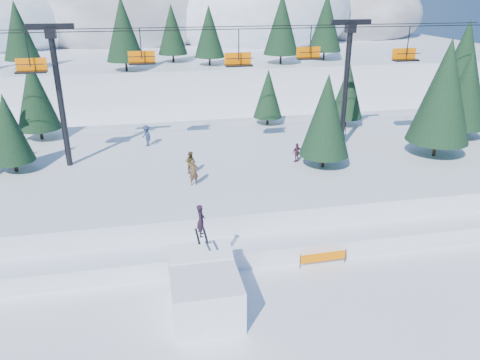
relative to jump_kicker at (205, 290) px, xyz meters
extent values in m
plane|color=white|center=(0.84, -1.87, -1.23)|extent=(160.00, 160.00, 0.00)
cube|color=white|center=(0.84, 16.13, 0.02)|extent=(70.00, 22.00, 2.50)
cube|color=white|center=(0.84, 6.13, -0.68)|extent=(70.00, 6.00, 1.10)
cube|color=white|center=(0.84, 66.13, 1.77)|extent=(110.00, 60.00, 6.00)
ellipsoid|color=white|center=(18.84, 68.13, 10.19)|extent=(34.00, 30.60, 19.72)
ellipsoid|color=#605B59|center=(38.84, 74.13, 8.89)|extent=(30.00, 27.00, 15.00)
cylinder|color=black|center=(-4.00, 37.81, 5.35)|extent=(0.26, 0.26, 1.15)
cone|color=#1A3A22|center=(-4.00, 37.81, 9.46)|extent=(4.28, 4.28, 7.08)
cylinder|color=black|center=(6.15, 40.10, 5.27)|extent=(0.26, 0.26, 1.00)
cone|color=#1A3A22|center=(6.15, 40.10, 8.85)|extent=(3.73, 3.73, 6.16)
cylinder|color=black|center=(15.21, 39.56, 5.37)|extent=(0.26, 0.26, 1.20)
cone|color=#1A3A22|center=(15.21, 39.56, 9.64)|extent=(4.44, 4.44, 7.35)
cylinder|color=black|center=(-16.05, 41.79, 5.31)|extent=(0.26, 0.26, 1.09)
cone|color=#1A3A22|center=(-16.05, 41.79, 9.21)|extent=(4.05, 4.05, 6.70)
cylinder|color=black|center=(21.87, 41.70, 5.36)|extent=(0.26, 0.26, 1.19)
cone|color=#1A3A22|center=(21.87, 41.70, 9.61)|extent=(4.42, 4.42, 7.31)
cylinder|color=black|center=(1.88, 43.79, 5.27)|extent=(0.26, 0.26, 1.01)
cone|color=#1A3A22|center=(1.88, 43.79, 8.88)|extent=(3.75, 3.75, 6.21)
cube|color=white|center=(0.00, -0.13, -0.11)|extent=(3.31, 4.08, 2.24)
cube|color=white|center=(0.00, 1.62, 1.05)|extent=(3.31, 1.43, 0.80)
imported|color=black|center=(0.10, 1.47, 3.07)|extent=(0.50, 0.68, 1.70)
cube|color=black|center=(-0.10, 1.47, 2.21)|extent=(0.11, 1.65, 0.03)
cube|color=black|center=(0.30, 1.47, 2.21)|extent=(0.11, 1.65, 0.03)
cylinder|color=black|center=(-8.16, 16.13, 6.27)|extent=(0.44, 0.44, 10.00)
cube|color=black|center=(-8.16, 16.13, 11.37)|extent=(3.20, 0.35, 0.35)
cube|color=black|center=(-8.16, 16.13, 10.92)|extent=(0.70, 0.70, 0.70)
cylinder|color=black|center=(13.84, 16.13, 6.27)|extent=(0.44, 0.44, 10.00)
cube|color=black|center=(13.84, 16.13, 11.37)|extent=(3.20, 0.35, 0.35)
cube|color=black|center=(13.84, 16.13, 10.92)|extent=(0.70, 0.70, 0.70)
cylinder|color=black|center=(2.84, 14.93, 11.07)|extent=(46.00, 0.06, 0.06)
cylinder|color=black|center=(2.84, 17.33, 11.07)|extent=(46.00, 0.06, 0.06)
cylinder|color=black|center=(-9.56, 14.93, 9.97)|extent=(0.08, 0.08, 2.20)
cube|color=black|center=(-9.56, 14.93, 8.52)|extent=(2.00, 0.75, 0.12)
cube|color=#FF7200|center=(-9.56, 15.31, 8.97)|extent=(2.00, 0.10, 0.85)
cylinder|color=black|center=(-9.56, 14.58, 9.07)|extent=(2.00, 0.06, 0.06)
cylinder|color=black|center=(-2.17, 17.33, 9.97)|extent=(0.08, 0.08, 2.20)
cube|color=black|center=(-2.17, 17.33, 8.52)|extent=(2.00, 0.75, 0.12)
cube|color=#FF7200|center=(-2.17, 17.71, 8.97)|extent=(2.00, 0.10, 0.85)
cylinder|color=black|center=(-2.17, 16.98, 9.07)|extent=(2.00, 0.06, 0.06)
cylinder|color=black|center=(4.76, 14.93, 9.97)|extent=(0.08, 0.08, 2.20)
cube|color=black|center=(4.76, 14.93, 8.52)|extent=(2.00, 0.75, 0.12)
cube|color=#FF7200|center=(4.76, 15.31, 8.97)|extent=(2.00, 0.10, 0.85)
cylinder|color=black|center=(4.76, 14.58, 9.07)|extent=(2.00, 0.06, 0.06)
cylinder|color=black|center=(11.06, 17.33, 9.97)|extent=(0.08, 0.08, 2.20)
cube|color=black|center=(11.06, 17.33, 8.52)|extent=(2.00, 0.75, 0.12)
cube|color=#FF7200|center=(11.06, 17.71, 8.97)|extent=(2.00, 0.10, 0.85)
cylinder|color=black|center=(11.06, 16.98, 9.07)|extent=(2.00, 0.06, 0.06)
cylinder|color=black|center=(18.16, 14.93, 9.97)|extent=(0.08, 0.08, 2.20)
cube|color=black|center=(18.16, 14.93, 8.52)|extent=(2.00, 0.75, 0.12)
cube|color=#FF7200|center=(18.16, 15.31, 8.97)|extent=(2.00, 0.10, 0.85)
cylinder|color=black|center=(18.16, 14.58, 9.07)|extent=(2.00, 0.06, 0.06)
cylinder|color=black|center=(20.25, 12.43, 1.91)|extent=(0.26, 0.26, 1.29)
cone|color=#1A3A22|center=(20.25, 12.43, 6.50)|extent=(4.78, 4.78, 7.90)
cylinder|color=black|center=(25.09, 16.25, 1.80)|extent=(0.26, 0.26, 1.07)
cone|color=#1A3A22|center=(25.09, 16.25, 5.62)|extent=(3.97, 3.97, 6.57)
cylinder|color=black|center=(27.88, 21.04, 1.96)|extent=(0.26, 0.26, 1.38)
cone|color=#1A3A22|center=(27.88, 21.04, 6.91)|extent=(5.14, 5.14, 8.51)
cylinder|color=black|center=(16.83, 22.19, 1.69)|extent=(0.26, 0.26, 0.85)
cone|color=#1A3A22|center=(16.83, 22.19, 4.72)|extent=(3.15, 3.15, 5.21)
cylinder|color=black|center=(-11.45, 23.51, 1.77)|extent=(0.26, 0.26, 1.00)
cone|color=#1A3A22|center=(-11.45, 23.51, 5.32)|extent=(3.70, 3.70, 6.12)
cylinder|color=black|center=(9.54, 24.24, 1.65)|extent=(0.26, 0.26, 0.75)
cone|color=#1A3A22|center=(9.54, 24.24, 4.34)|extent=(2.80, 2.80, 4.64)
cylinder|color=black|center=(-11.86, 15.56, 1.67)|extent=(0.26, 0.26, 0.81)
cone|color=#1A3A22|center=(-11.86, 15.56, 4.56)|extent=(3.01, 3.01, 4.97)
cylinder|color=black|center=(10.60, 11.88, 1.76)|extent=(0.26, 0.26, 0.98)
cone|color=#1A3A22|center=(10.60, 11.88, 5.25)|extent=(3.64, 3.64, 6.01)
imported|color=#503923|center=(0.70, 10.34, 2.17)|extent=(0.71, 0.52, 1.79)
imported|color=#213B37|center=(14.70, 17.97, 2.08)|extent=(0.84, 0.59, 1.63)
imported|color=#24314F|center=(-2.28, 19.65, 2.17)|extent=(1.17, 1.35, 1.81)
imported|color=#482237|center=(9.00, 13.32, 2.02)|extent=(0.96, 0.65, 1.51)
imported|color=#483D1C|center=(0.69, 12.54, 2.11)|extent=(0.73, 0.65, 1.67)
cylinder|color=black|center=(5.88, 2.67, -0.78)|extent=(0.06, 0.06, 0.90)
cylinder|color=black|center=(8.67, 2.74, -0.78)|extent=(0.06, 0.06, 0.90)
cube|color=#FF7200|center=(7.27, 2.70, -0.68)|extent=(2.80, 0.11, 0.55)
cylinder|color=black|center=(11.55, 4.37, -0.78)|extent=(0.06, 0.06, 0.90)
cylinder|color=black|center=(14.34, 4.20, -0.78)|extent=(0.06, 0.06, 0.90)
cube|color=#FF7200|center=(12.95, 4.28, -0.68)|extent=(2.80, 0.21, 0.55)
camera|label=1|loc=(-2.17, -19.22, 13.79)|focal=35.00mm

